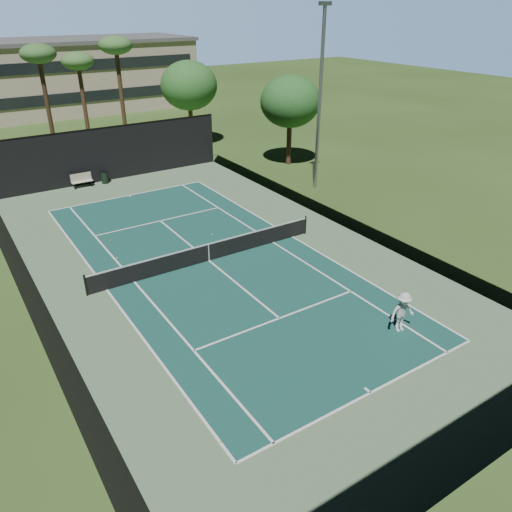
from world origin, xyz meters
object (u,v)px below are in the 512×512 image
Objects in this scene: player at (402,312)px; park_bench at (82,180)px; tennis_net at (209,252)px; tennis_ball_a at (220,442)px; tennis_ball_c at (212,234)px; trash_bin at (105,177)px; tennis_ball_b at (117,258)px; tennis_ball_d at (111,240)px.

player is 1.19× the size of park_bench.
tennis_net is 165.10× the size of tennis_ball_a.
trash_bin is (-2.24, 12.60, 0.44)m from tennis_ball_c.
tennis_net reaches higher than tennis_ball_b.
tennis_net is 8.60× the size of park_bench.
tennis_ball_b is at bearing -100.32° from tennis_ball_d.
park_bench is at bearing 82.68° from tennis_ball_d.
tennis_ball_d is 10.32m from park_bench.
tennis_net is at bearing -81.83° from park_bench.
player is 14.92m from tennis_ball_b.
tennis_ball_c is at bearing -79.92° from trash_bin.
trash_bin is at bearing 100.08° from tennis_ball_c.
park_bench is at bearing 98.17° from tennis_net.
park_bench reaches higher than tennis_ball_c.
park_bench is (-2.23, 15.51, -0.01)m from tennis_net.
player is at bearing 7.14° from tennis_ball_a.
tennis_ball_a is 26.88m from trash_bin.
tennis_ball_c is 13.27m from park_bench.
tennis_net is at bearing -88.00° from trash_bin.
park_bench is at bearing 82.98° from tennis_ball_a.
tennis_ball_c is 0.08× the size of trash_bin.
tennis_ball_c is at bearing -72.76° from park_bench.
tennis_ball_d is (-5.24, 2.44, -0.01)m from tennis_ball_c.
park_bench reaches higher than trash_bin.
tennis_net is 177.61× the size of tennis_ball_c.
player is (3.71, -9.81, 0.34)m from tennis_net.
tennis_ball_d is at bearing 79.68° from tennis_ball_b.
park_bench is 1.59× the size of trash_bin.
tennis_net is 13.65× the size of trash_bin.
tennis_ball_b is (-3.97, 2.95, -0.52)m from tennis_net.
trash_bin reaches higher than tennis_ball_d.
tennis_ball_a is 1.11× the size of tennis_ball_b.
tennis_ball_b reaches higher than tennis_ball_d.
player reaches higher than trash_bin.
player reaches higher than tennis_ball_d.
trash_bin is (4.95, 26.41, 0.44)m from tennis_ball_a.
trash_bin is at bearing 73.55° from tennis_ball_d.
tennis_net reaches higher than park_bench.
trash_bin is at bearing 108.00° from player.
trash_bin is (3.00, 10.16, 0.45)m from tennis_ball_d.
tennis_ball_a is at bearing -100.61° from trash_bin.
player is 26.01m from park_bench.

